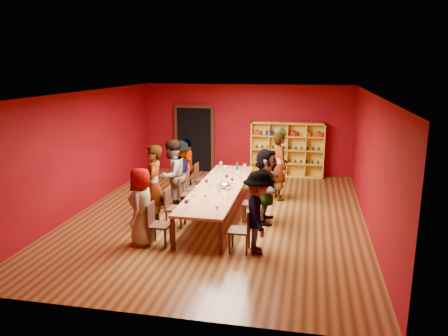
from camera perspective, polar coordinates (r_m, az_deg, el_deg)
The scene contains 44 objects.
room_shell at distance 10.46m, azimuth -0.66°, elevation 1.52°, with size 7.10×9.10×3.04m.
tasting_table at distance 10.65m, azimuth -0.65°, elevation -2.69°, with size 1.10×4.50×0.75m.
doorway at distance 15.18m, azimuth -3.85°, elevation 3.81°, with size 1.40×0.17×2.30m.
shelving_unit at distance 14.59m, azimuth 8.26°, elevation 2.75°, with size 2.40×0.40×1.80m.
chair_person_left_0 at distance 9.15m, azimuth -8.88°, elevation -6.97°, with size 0.42×0.42×0.89m.
person_left_0 at distance 9.15m, azimuth -10.73°, elevation -4.95°, with size 0.79×0.43×1.62m, color #49494E.
chair_person_left_1 at distance 10.11m, azimuth -6.78°, elevation -4.89°, with size 0.42×0.42×0.89m.
person_left_1 at distance 10.12m, azimuth -9.19°, elevation -2.32°, with size 0.69×0.50×1.88m, color #5E81C1.
chair_person_left_2 at distance 11.13m, azimuth -5.01°, elevation -3.13°, with size 0.42×0.42×0.89m.
person_left_2 at distance 11.12m, azimuth -6.83°, elevation -0.96°, with size 0.89×0.49×1.82m, color #515056.
chair_person_left_3 at distance 11.59m, azimuth -4.32°, elevation -2.43°, with size 0.42×0.42×0.89m.
person_left_3 at distance 11.58m, azimuth -5.79°, elevation -0.60°, with size 1.11×0.46×1.72m, color #49494D.
chair_person_left_4 at distance 12.51m, azimuth -3.11°, elevation -1.22°, with size 0.42×0.42×0.89m.
person_left_4 at distance 12.54m, azimuth -4.83°, elevation 0.22°, with size 0.94×0.43×1.60m, color #121633.
chair_person_right_0 at distance 8.74m, azimuth 2.58°, elevation -7.80°, with size 0.42×0.42×0.89m.
person_right_0 at distance 8.59m, azimuth 4.52°, elevation -5.82°, with size 1.08×0.44×1.67m, color #BE7F8C.
chair_person_right_2 at distance 10.38m, azimuth 4.06°, elevation -4.33°, with size 0.42×0.42×0.89m.
person_right_2 at distance 10.24m, azimuth 5.51°, elevation -2.33°, with size 1.64×0.47×1.77m, color #5C88BD.
chair_person_right_4 at distance 12.16m, azimuth 5.19°, elevation -1.68°, with size 0.42×0.42×0.89m.
person_right_4 at distance 12.02m, azimuth 7.28°, elevation 0.24°, with size 0.68×0.50×1.87m, color #121632.
wine_glass_0 at distance 11.36m, azimuth 2.10°, elevation -0.74°, with size 0.07×0.07×0.18m.
wine_glass_1 at distance 9.78m, azimuth 0.52°, elevation -2.88°, with size 0.09×0.09×0.22m.
wine_glass_2 at distance 9.16m, azimuth -4.63°, elevation -4.24°, with size 0.07×0.07×0.19m.
wine_glass_3 at distance 10.22m, azimuth -1.74°, elevation -2.24°, with size 0.08×0.08×0.20m.
wine_glass_4 at distance 8.69m, azimuth -0.94°, elevation -5.21°, with size 0.07×0.07×0.18m.
wine_glass_5 at distance 11.41m, azimuth 1.81°, elevation -0.59°, with size 0.08×0.08×0.20m.
wine_glass_6 at distance 10.00m, azimuth -3.61°, elevation -2.61°, with size 0.08×0.08×0.21m.
wine_glass_7 at distance 11.35m, azimuth -1.65°, elevation -0.72°, with size 0.07×0.07×0.18m.
wine_glass_8 at distance 10.80m, azimuth -1.98°, elevation -1.45°, with size 0.07×0.07×0.19m.
wine_glass_9 at distance 8.98m, azimuth -4.95°, elevation -4.48°, with size 0.09×0.09×0.21m.
wine_glass_10 at distance 10.92m, azimuth 0.34°, elevation -1.13°, with size 0.09×0.09×0.22m.
wine_glass_11 at distance 12.10m, azimuth 2.71°, elevation 0.25°, with size 0.08×0.08×0.21m.
wine_glass_12 at distance 10.71m, azimuth 1.07°, elevation -1.54°, with size 0.08×0.08×0.19m.
wine_glass_13 at distance 12.37m, azimuth 2.85°, elevation 0.46°, with size 0.07×0.07×0.18m.
wine_glass_14 at distance 10.52m, azimuth -2.32°, elevation -1.75°, with size 0.08×0.08×0.21m.
wine_glass_15 at distance 12.36m, azimuth -0.43°, elevation 0.59°, with size 0.09×0.09×0.22m.
wine_glass_16 at distance 10.39m, azimuth 0.84°, elevation -1.94°, with size 0.09×0.09×0.21m.
wine_glass_17 at distance 11.91m, azimuth 0.13°, elevation 0.07°, with size 0.09×0.09×0.21m.
wine_glass_18 at distance 9.41m, azimuth -2.48°, elevation -3.69°, with size 0.08×0.08×0.19m.
wine_glass_19 at distance 9.83m, azimuth -3.86°, elevation -2.94°, with size 0.08×0.08×0.19m.
spittoon_bowl at distance 10.49m, azimuth 0.10°, elevation -2.25°, with size 0.30×0.30×0.17m, color #AEB0B5.
carafe_a at distance 11.08m, azimuth -0.50°, elevation -1.17°, with size 0.11×0.11×0.26m.
carafe_b at distance 10.16m, azimuth -0.68°, elevation -2.49°, with size 0.11×0.11×0.27m.
wine_bottle at distance 12.05m, azimuth 1.74°, elevation 0.03°, with size 0.09×0.09×0.30m.
Camera 1 is at (2.12, -10.01, 3.67)m, focal length 35.00 mm.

